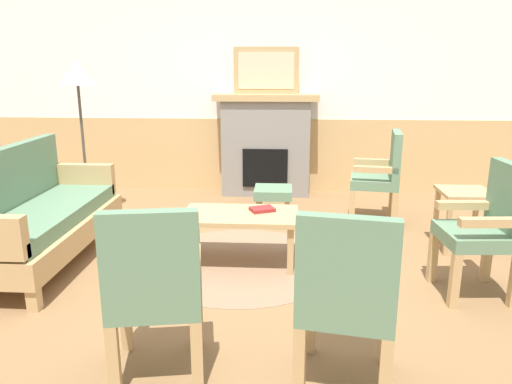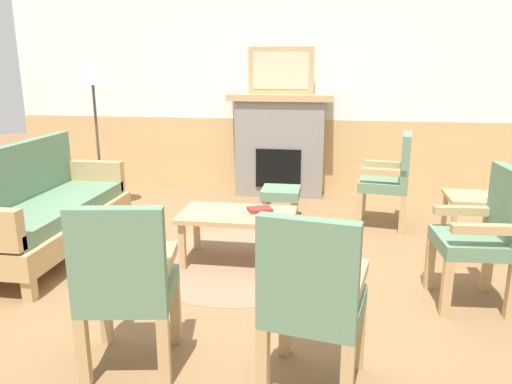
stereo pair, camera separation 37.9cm
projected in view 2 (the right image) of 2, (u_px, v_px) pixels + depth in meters
name	position (u px, v px, depth m)	size (l,w,h in m)	color
ground_plane	(250.00, 266.00, 4.14)	(14.00, 14.00, 0.00)	olive
wall_back	(283.00, 90.00, 6.29)	(7.20, 0.14, 2.70)	white
fireplace	(280.00, 144.00, 6.22)	(1.30, 0.44, 1.28)	gray
framed_picture	(281.00, 71.00, 5.98)	(0.80, 0.04, 0.56)	tan
couch	(45.00, 211.00, 4.29)	(0.70, 1.80, 0.98)	tan
coffee_table	(238.00, 219.00, 4.12)	(0.96, 0.56, 0.44)	tan
round_rug	(238.00, 261.00, 4.22)	(1.68, 1.68, 0.01)	#896B51
book_on_table	(260.00, 209.00, 4.15)	(0.19, 0.14, 0.03)	maroon
footstool	(281.00, 195.00, 5.25)	(0.40, 0.40, 0.36)	tan
armchair_near_fireplace	(391.00, 176.00, 4.99)	(0.54, 0.54, 0.98)	tan
armchair_by_window_left	(484.00, 231.00, 3.37)	(0.51, 0.51, 0.98)	tan
armchair_front_left	(312.00, 296.00, 2.43)	(0.56, 0.56, 0.98)	tan
armchair_front_center	(126.00, 280.00, 2.60)	(0.55, 0.55, 0.98)	tan
side_table	(472.00, 208.00, 4.25)	(0.44, 0.44, 0.55)	tan
floor_lamp_by_couch	(93.00, 82.00, 5.29)	(0.36, 0.36, 1.68)	#332D28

